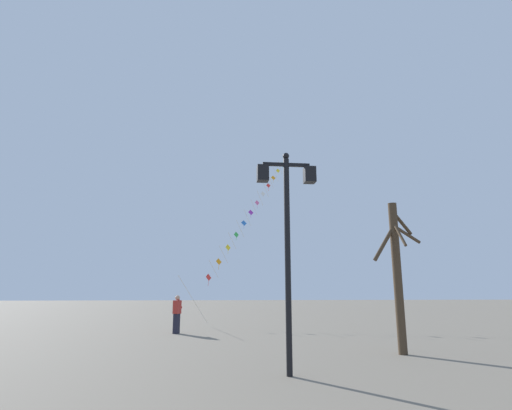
# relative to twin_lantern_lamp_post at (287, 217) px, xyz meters

# --- Properties ---
(ground_plane) EXTENTS (160.00, 160.00, 0.00)m
(ground_plane) POSITION_rel_twin_lantern_lamp_post_xyz_m (-1.56, 11.66, -3.63)
(ground_plane) COLOR #756B5B
(twin_lantern_lamp_post) EXTENTS (1.46, 0.28, 5.27)m
(twin_lantern_lamp_post) POSITION_rel_twin_lantern_lamp_post_xyz_m (0.00, 0.00, 0.00)
(twin_lantern_lamp_post) COLOR black
(twin_lantern_lamp_post) RESTS_ON ground_plane
(kite_train) EXTENTS (8.63, 15.05, 14.48)m
(kite_train) POSITION_rel_twin_lantern_lamp_post_xyz_m (1.07, 19.14, 4.10)
(kite_train) COLOR brown
(kite_train) RESTS_ON ground_plane
(kite_flyer) EXTENTS (0.41, 0.62, 1.71)m
(kite_flyer) POSITION_rel_twin_lantern_lamp_post_xyz_m (-3.34, 9.94, -2.73)
(kite_flyer) COLOR #1E1E2D
(kite_flyer) RESTS_ON ground_plane
(bare_tree) EXTENTS (1.95, 1.40, 4.68)m
(bare_tree) POSITION_rel_twin_lantern_lamp_post_xyz_m (4.03, 2.78, -1.11)
(bare_tree) COLOR #423323
(bare_tree) RESTS_ON ground_plane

